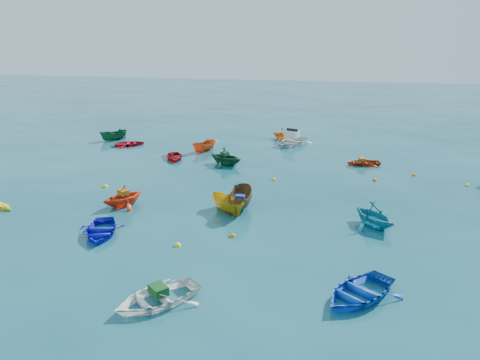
% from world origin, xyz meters
% --- Properties ---
extents(ground, '(160.00, 160.00, 0.00)m').
position_xyz_m(ground, '(0.00, 0.00, 0.00)').
color(ground, '#0A414D').
rests_on(ground, ground).
extents(dinghy_blue_sw, '(3.40, 3.96, 0.69)m').
position_xyz_m(dinghy_blue_sw, '(-5.47, -4.66, 0.00)').
color(dinghy_blue_sw, '#0E11B6').
rests_on(dinghy_blue_sw, ground).
extents(dinghy_white_near, '(4.18, 4.28, 0.73)m').
position_xyz_m(dinghy_white_near, '(-0.13, -10.19, 0.00)').
color(dinghy_white_near, white).
rests_on(dinghy_white_near, ground).
extents(sampan_brown_mid, '(1.47, 3.59, 1.37)m').
position_xyz_m(sampan_brown_mid, '(0.99, 0.51, 0.00)').
color(sampan_brown_mid, '#513A1D').
rests_on(sampan_brown_mid, ground).
extents(dinghy_blue_se, '(4.31, 4.53, 0.76)m').
position_xyz_m(dinghy_blue_se, '(7.67, -8.14, 0.00)').
color(dinghy_blue_se, '#0E4BBA').
rests_on(dinghy_blue_se, ground).
extents(dinghy_orange_w, '(3.39, 3.51, 1.42)m').
position_xyz_m(dinghy_orange_w, '(-6.19, -0.40, 0.00)').
color(dinghy_orange_w, '#EC3D16').
rests_on(dinghy_orange_w, ground).
extents(sampan_yellow_mid, '(2.87, 2.76, 1.12)m').
position_xyz_m(sampan_yellow_mid, '(0.38, -0.08, 0.00)').
color(sampan_yellow_mid, gold).
rests_on(sampan_yellow_mid, ground).
extents(dinghy_cyan_se, '(3.69, 3.74, 1.49)m').
position_xyz_m(dinghy_cyan_se, '(8.66, -0.48, 0.00)').
color(dinghy_cyan_se, teal).
rests_on(dinghy_cyan_se, ground).
extents(dinghy_red_nw, '(3.43, 3.11, 0.58)m').
position_xyz_m(dinghy_red_nw, '(-12.67, 14.61, 0.00)').
color(dinghy_red_nw, red).
rests_on(dinghy_red_nw, ground).
extents(sampan_orange_n, '(2.21, 2.91, 1.06)m').
position_xyz_m(sampan_orange_n, '(-5.20, 13.96, 0.00)').
color(sampan_orange_n, '#CF4813').
rests_on(sampan_orange_n, ground).
extents(dinghy_green_n, '(3.63, 3.42, 1.53)m').
position_xyz_m(dinghy_green_n, '(-2.25, 10.02, 0.00)').
color(dinghy_green_n, '#114926').
rests_on(dinghy_green_n, ground).
extents(dinghy_red_ne, '(3.06, 2.48, 0.56)m').
position_xyz_m(dinghy_red_ne, '(8.60, 12.32, 0.00)').
color(dinghy_red_ne, '#AD320E').
rests_on(dinghy_red_ne, ground).
extents(dinghy_red_far, '(2.99, 3.41, 0.59)m').
position_xyz_m(dinghy_red_far, '(-6.91, 10.80, 0.00)').
color(dinghy_red_far, '#9C0D13').
rests_on(dinghy_red_far, ground).
extents(dinghy_orange_far, '(3.00, 2.84, 1.25)m').
position_xyz_m(dinghy_orange_far, '(1.13, 20.37, 0.00)').
color(dinghy_orange_far, orange).
rests_on(dinghy_orange_far, ground).
extents(sampan_green_far, '(2.64, 2.81, 1.08)m').
position_xyz_m(sampan_green_far, '(-15.23, 16.54, 0.00)').
color(sampan_green_far, '#114A25').
rests_on(sampan_green_far, ground).
extents(motorboat_white, '(4.28, 4.92, 1.45)m').
position_xyz_m(motorboat_white, '(2.23, 18.20, 0.00)').
color(motorboat_white, silver).
rests_on(motorboat_white, ground).
extents(tarp_green_a, '(0.94, 0.92, 0.36)m').
position_xyz_m(tarp_green_a, '(-0.06, -10.11, 0.54)').
color(tarp_green_a, '#124B1B').
rests_on(tarp_green_a, dinghy_white_near).
extents(tarp_blue_a, '(0.58, 0.45, 0.27)m').
position_xyz_m(tarp_blue_a, '(0.99, 0.36, 0.82)').
color(tarp_blue_a, navy).
rests_on(tarp_blue_a, sampan_brown_mid).
extents(tarp_orange_a, '(0.80, 0.75, 0.31)m').
position_xyz_m(tarp_orange_a, '(-6.16, -0.35, 0.86)').
color(tarp_orange_a, '#B46612').
rests_on(tarp_orange_a, dinghy_orange_w).
extents(tarp_green_b, '(0.66, 0.74, 0.30)m').
position_xyz_m(tarp_green_b, '(-2.34, 10.06, 0.91)').
color(tarp_green_b, '#124825').
rests_on(tarp_green_b, dinghy_green_n).
extents(tarp_orange_b, '(0.57, 0.68, 0.29)m').
position_xyz_m(tarp_orange_b, '(8.50, 12.30, 0.42)').
color(tarp_orange_b, '#B85312').
rests_on(tarp_orange_b, dinghy_red_ne).
extents(buoy_ye_a, '(0.35, 0.35, 0.35)m').
position_xyz_m(buoy_ye_a, '(-1.06, -5.09, 0.00)').
color(buoy_ye_a, yellow).
rests_on(buoy_ye_a, ground).
extents(buoy_or_b, '(0.36, 0.36, 0.36)m').
position_xyz_m(buoy_or_b, '(1.39, -3.43, 0.00)').
color(buoy_or_b, orange).
rests_on(buoy_or_b, ground).
extents(buoy_ye_b, '(0.38, 0.38, 0.38)m').
position_xyz_m(buoy_ye_b, '(-9.03, 2.71, 0.00)').
color(buoy_ye_b, yellow).
rests_on(buoy_ye_b, ground).
extents(buoy_or_c, '(0.31, 0.31, 0.31)m').
position_xyz_m(buoy_or_c, '(-0.41, 1.87, 0.00)').
color(buoy_or_c, '#F05D0D').
rests_on(buoy_or_c, ground).
extents(buoy_ye_c, '(0.34, 0.34, 0.34)m').
position_xyz_m(buoy_ye_c, '(2.15, 6.73, 0.00)').
color(buoy_ye_c, yellow).
rests_on(buoy_ye_c, ground).
extents(buoy_or_d, '(0.31, 0.31, 0.31)m').
position_xyz_m(buoy_or_d, '(12.20, 9.97, 0.00)').
color(buoy_or_d, '#D06A0B').
rests_on(buoy_or_d, ground).
extents(buoy_ye_d, '(0.36, 0.36, 0.36)m').
position_xyz_m(buoy_ye_d, '(-5.17, 17.84, 0.00)').
color(buoy_ye_d, yellow).
rests_on(buoy_ye_d, ground).
extents(buoy_or_e, '(0.35, 0.35, 0.35)m').
position_xyz_m(buoy_or_e, '(9.27, 8.13, 0.00)').
color(buoy_or_e, orange).
rests_on(buoy_or_e, ground).
extents(buoy_ye_e, '(0.32, 0.32, 0.32)m').
position_xyz_m(buoy_ye_e, '(15.49, 8.22, 0.00)').
color(buoy_ye_e, yellow).
rests_on(buoy_ye_e, ground).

